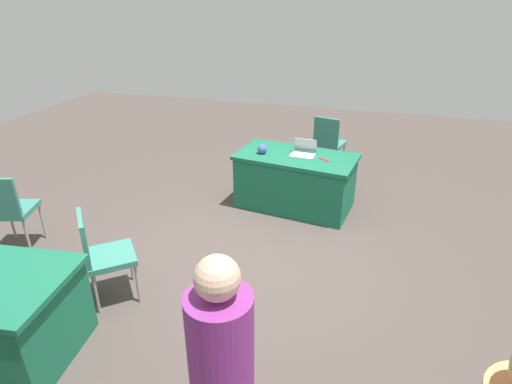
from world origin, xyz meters
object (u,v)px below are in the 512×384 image
Objects in this scene: table_foreground at (295,181)px; laptop_silver at (303,152)px; chair_by_pillar at (328,141)px; chair_tucked_left at (9,207)px; chair_aisle at (102,252)px; person_organiser at (222,377)px; yarn_ball at (262,149)px; scissors_red at (324,160)px.

table_foreground is 5.05× the size of laptop_silver.
chair_tucked_left is at bearing -118.72° from chair_by_pillar.
chair_aisle is 2.23m from person_organiser.
scissors_red is (-0.85, -0.00, -0.06)m from yarn_ball.
person_organiser is at bearing 102.65° from yarn_ball.
chair_by_pillar is at bearing -117.84° from yarn_ball.
person_organiser reaches higher than chair_tucked_left.
scissors_red is (-1.75, -2.41, 0.23)m from chair_aisle.
table_foreground is at bearing -102.69° from person_organiser.
yarn_ball is at bearing -139.35° from scissors_red.
yarn_ball is (-0.90, -2.41, 0.29)m from chair_aisle.
chair_aisle is 4.13m from chair_by_pillar.
chair_by_pillar is 1.40m from scissors_red.
chair_tucked_left is 4.60m from chair_by_pillar.
chair_aisle is at bearing 69.52° from yarn_ball.
chair_aisle is (-1.52, 0.44, -0.03)m from chair_tucked_left.
scissors_red is (-0.01, -3.74, -0.18)m from person_organiser.
chair_tucked_left is at bearing -146.94° from chair_aisle.
yarn_ball is at bearing 8.99° from table_foreground.
chair_by_pillar reaches higher than scissors_red.
yarn_ball is (0.55, 0.11, 0.03)m from laptop_silver.
person_organiser is (-0.11, 5.13, 0.38)m from chair_by_pillar.
table_foreground is 3.87m from person_organiser.
table_foreground is at bearing -87.11° from chair_by_pillar.
chair_tucked_left is 0.58× the size of person_organiser.
chair_aisle is at bearing 61.23° from table_foreground.
person_organiser reaches higher than laptop_silver.
person_organiser is (-1.74, 1.33, 0.41)m from chair_aisle.
chair_tucked_left reaches higher than scissors_red.
chair_tucked_left reaches higher than laptop_silver.
scissors_red is at bearing 103.35° from chair_aisle.
laptop_silver is 1.86× the size of scissors_red.
chair_tucked_left is 3.73m from person_organiser.
chair_by_pillar is (-3.15, -3.35, 0.00)m from chair_tucked_left.
chair_tucked_left is at bearing -46.91° from person_organiser.
chair_by_pillar is 5.43× the size of scissors_red.
scissors_red reaches higher than table_foreground.
chair_by_pillar is at bearing -101.61° from table_foreground.
person_organiser reaches higher than scissors_red.
laptop_silver is 0.56m from yarn_ball.
chair_aisle is 2.83× the size of laptop_silver.
chair_tucked_left reaches higher than yarn_ball.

